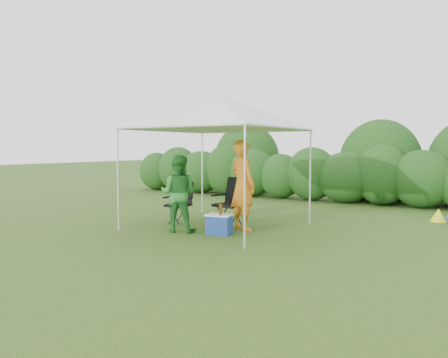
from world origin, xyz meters
The scene contains 10 objects.
ground centered at (0.00, 0.00, 0.00)m, with size 70.00×70.00×0.00m, color #395A1C.
hedge centered at (0.11, 6.00, 0.82)m, with size 14.78×1.53×1.80m.
canopy centered at (0.00, 0.50, 2.46)m, with size 3.10×3.10×2.83m.
chair_right centered at (0.23, 0.70, 0.60)m, with size 0.73×0.68×1.06m.
chair_left centered at (-1.03, 0.45, 0.53)m, with size 0.66×0.62×0.93m.
man centered at (0.65, 0.40, 0.94)m, with size 0.68×0.45×1.87m, color orange.
woman centered at (-0.39, -0.42, 0.78)m, with size 0.76×0.59×1.56m, color #27782A.
cooler centered at (0.50, -0.25, 0.21)m, with size 0.55×0.44×0.41m.
bottle centered at (0.56, -0.29, 0.53)m, with size 0.07×0.07×0.25m, color #592D0C.
lawn_toy centered at (4.05, 3.67, 0.14)m, with size 0.60×0.50×0.30m.
Camera 1 is at (5.14, -7.39, 1.73)m, focal length 35.00 mm.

